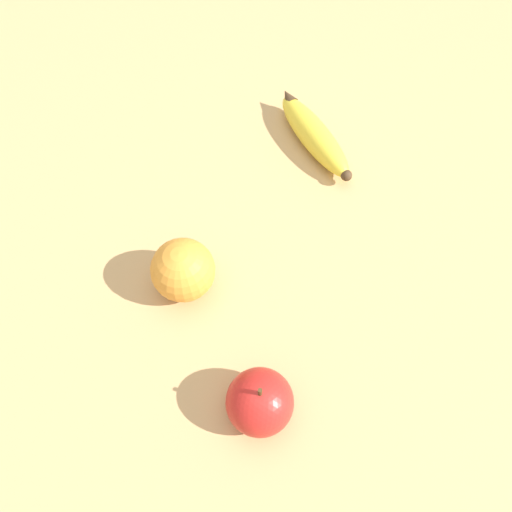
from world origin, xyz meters
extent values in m
plane|color=tan|center=(0.00, 0.00, 0.00)|extent=(3.00, 3.00, 0.00)
ellipsoid|color=yellow|center=(0.06, 0.15, 0.02)|extent=(0.16, 0.14, 0.04)
cone|color=#47331E|center=(0.00, 0.20, 0.03)|extent=(0.04, 0.03, 0.03)
sphere|color=#47331E|center=(0.13, 0.10, 0.02)|extent=(0.02, 0.02, 0.02)
sphere|color=orange|center=(0.00, -0.13, 0.04)|extent=(0.08, 0.08, 0.08)
ellipsoid|color=red|center=(0.14, -0.23, 0.03)|extent=(0.07, 0.07, 0.06)
cylinder|color=#4C3319|center=(0.14, -0.23, 0.07)|extent=(0.00, 0.00, 0.01)
camera|label=1|loc=(0.19, -0.35, 0.55)|focal=35.00mm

